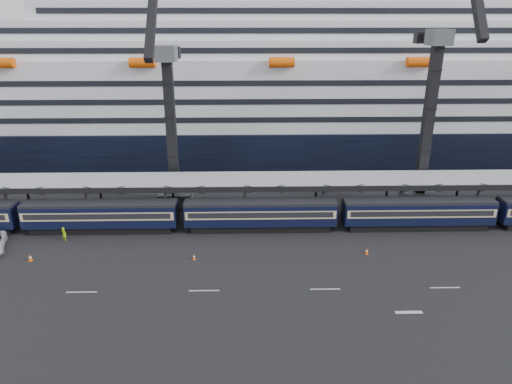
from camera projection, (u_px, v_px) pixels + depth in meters
ground at (338, 268)px, 48.98m from camera, size 260.00×260.00×0.00m
lane_markings at (431, 295)px, 44.25m from camera, size 111.00×4.27×0.02m
train at (287, 213)px, 57.47m from camera, size 133.05×3.00×4.05m
canopy at (320, 180)px, 60.24m from camera, size 130.00×6.25×5.53m
cruise_ship at (291, 91)px, 87.67m from camera, size 214.09×28.84×34.00m
crane_dark_near at (170, 123)px, 61.77m from camera, size 4.50×17.75×35.08m
crane_dark_mid at (430, 113)px, 61.06m from camera, size 4.50×18.24×39.64m
worker at (64, 234)px, 55.01m from camera, size 0.75×0.65×1.73m
traffic_cone_b at (30, 258)px, 50.38m from camera, size 0.42×0.42×0.84m
traffic_cone_c at (194, 257)px, 50.73m from camera, size 0.34×0.34×0.68m
traffic_cone_d at (367, 251)px, 51.93m from camera, size 0.37×0.37×0.74m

